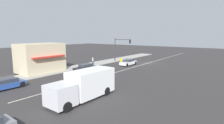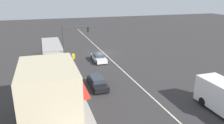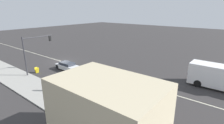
# 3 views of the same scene
# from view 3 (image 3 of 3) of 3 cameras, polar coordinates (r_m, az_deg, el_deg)

# --- Properties ---
(ground_plane) EXTENTS (160.00, 160.00, 0.00)m
(ground_plane) POSITION_cam_3_polar(r_m,az_deg,el_deg) (22.34, 12.29, -8.17)
(ground_plane) COLOR #333030
(lane_marking_center) EXTENTS (0.16, 60.00, 0.01)m
(lane_marking_center) POSITION_cam_3_polar(r_m,az_deg,el_deg) (33.69, -16.10, 0.18)
(lane_marking_center) COLOR beige
(lane_marking_center) RESTS_ON ground
(building_corner_store) EXTENTS (5.45, 7.25, 4.90)m
(building_corner_store) POSITION_cam_3_polar(r_m,az_deg,el_deg) (12.16, -1.49, -16.81)
(building_corner_store) COLOR #C6B793
(building_corner_store) RESTS_ON sidewalk_right
(traffic_signal_main) EXTENTS (4.59, 0.34, 5.60)m
(traffic_signal_main) POSITION_cam_3_polar(r_m,az_deg,el_deg) (27.81, -24.24, 4.18)
(traffic_signal_main) COLOR #333338
(traffic_signal_main) RESTS_ON sidewalk_right
(pedestrian) EXTENTS (0.34, 0.34, 1.60)m
(pedestrian) POSITION_cam_3_polar(r_m,az_deg,el_deg) (21.65, -19.49, -6.84)
(pedestrian) COLOR #282D42
(pedestrian) RESTS_ON sidewalk_right
(warning_aframe_sign) EXTENTS (0.45, 0.53, 0.84)m
(warning_aframe_sign) POSITION_cam_3_polar(r_m,az_deg,el_deg) (28.91, -23.31, -2.44)
(warning_aframe_sign) COLOR yellow
(warning_aframe_sign) RESTS_ON ground
(delivery_truck) EXTENTS (2.44, 7.50, 2.87)m
(delivery_truck) POSITION_cam_3_polar(r_m,az_deg,el_deg) (24.72, 31.88, -4.27)
(delivery_truck) COLOR silver
(delivery_truck) RESTS_ON ground
(van_white) EXTENTS (1.72, 4.48, 1.23)m
(van_white) POSITION_cam_3_polar(r_m,az_deg,el_deg) (28.60, -14.22, -1.35)
(van_white) COLOR silver
(van_white) RESTS_ON ground
(suv_black) EXTENTS (1.72, 4.34, 1.30)m
(suv_black) POSITION_cam_3_polar(r_m,az_deg,el_deg) (19.83, -2.52, -9.11)
(suv_black) COLOR black
(suv_black) RESTS_ON ground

